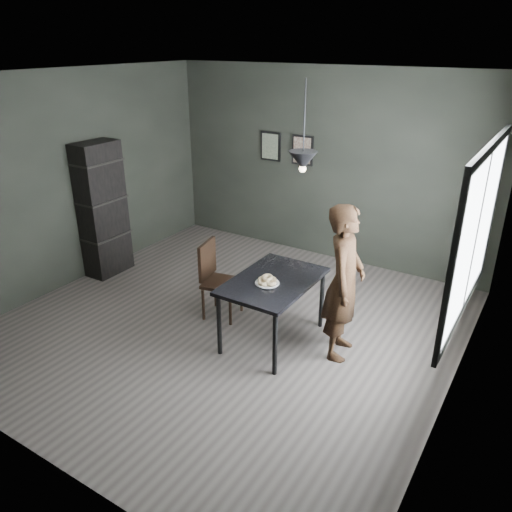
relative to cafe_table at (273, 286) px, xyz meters
The scene contains 13 objects.
ground 0.90m from the cafe_table, behind, with size 5.00×5.00×0.00m, color #3B3633.
back_wall 2.67m from the cafe_table, 103.50° to the left, with size 5.00×0.10×2.80m, color black.
ceiling 2.21m from the cafe_table, behind, with size 5.00×5.00×0.02m.
window_assembly 2.10m from the cafe_table, ahead, with size 0.04×1.96×1.56m.
cafe_table is the anchor object (origin of this frame).
white_plate 0.15m from the cafe_table, 89.95° to the right, with size 0.23×0.23×0.01m, color white.
donut_pile 0.18m from the cafe_table, 89.95° to the right, with size 0.23×0.23×0.10m.
woman 0.77m from the cafe_table, 13.08° to the left, with size 0.61×0.40×1.67m, color black.
wood_chair 0.89m from the cafe_table, behind, with size 0.48×0.48×0.94m.
shelf_unit 2.95m from the cafe_table, behind, with size 0.35×0.62×1.87m, color black.
pendant_lamp 1.41m from the cafe_table, 21.80° to the left, with size 0.28×0.28×0.86m.
framed_print_left 3.03m from the cafe_table, 121.30° to the left, with size 0.34×0.04×0.44m.
framed_print_right 2.80m from the cafe_table, 111.06° to the left, with size 0.34×0.04×0.44m.
Camera 1 is at (2.99, -4.16, 3.14)m, focal length 35.00 mm.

